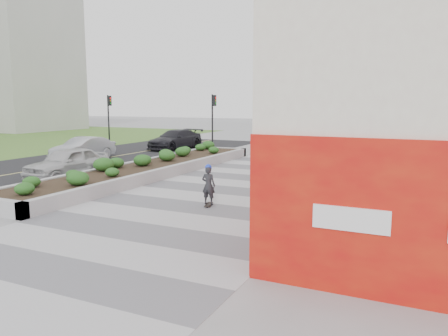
% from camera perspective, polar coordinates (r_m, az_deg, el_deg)
% --- Properties ---
extents(ground, '(160.00, 160.00, 0.00)m').
position_cam_1_polar(ground, '(13.76, -7.41, -6.78)').
color(ground, gray).
rests_on(ground, ground).
extents(walkway, '(8.00, 36.00, 0.01)m').
position_cam_1_polar(walkway, '(16.28, -1.68, -4.28)').
color(walkway, '#A8A8AD').
rests_on(walkway, ground).
extents(building, '(6.04, 24.08, 8.00)m').
position_cam_1_polar(building, '(20.11, 24.97, 8.79)').
color(building, beige).
rests_on(building, ground).
extents(planter, '(3.00, 18.00, 0.90)m').
position_cam_1_polar(planter, '(22.38, -9.59, 0.22)').
color(planter, '#9E9EA0').
rests_on(planter, ground).
extents(street, '(10.00, 40.00, 0.00)m').
position_cam_1_polar(street, '(26.68, -21.10, 0.19)').
color(street, black).
rests_on(street, ground).
extents(traffic_signal_near, '(0.33, 0.28, 4.20)m').
position_cam_1_polar(traffic_signal_near, '(32.08, -1.42, 7.03)').
color(traffic_signal_near, black).
rests_on(traffic_signal_near, ground).
extents(traffic_signal_far, '(0.33, 0.28, 4.20)m').
position_cam_1_polar(traffic_signal_far, '(36.77, -14.79, 6.95)').
color(traffic_signal_far, black).
rests_on(traffic_signal_far, ground).
extents(distant_bldg_west_a, '(18.00, 12.00, 22.00)m').
position_cam_1_polar(distant_bldg_west_a, '(66.89, -27.09, 14.00)').
color(distant_bldg_west_a, '#ADAAA3').
rests_on(distant_bldg_west_a, ground).
extents(distant_bldg_north_l, '(16.00, 12.00, 20.00)m').
position_cam_1_polar(distant_bldg_north_l, '(67.55, 15.29, 13.70)').
color(distant_bldg_north_l, '#ADAAA3').
rests_on(distant_bldg_north_l, ground).
extents(manhole_cover, '(0.44, 0.44, 0.01)m').
position_cam_1_polar(manhole_cover, '(16.06, -0.09, -4.46)').
color(manhole_cover, '#595654').
rests_on(manhole_cover, ground).
extents(skateboarder, '(0.51, 0.75, 1.50)m').
position_cam_1_polar(skateboarder, '(15.30, -2.04, -2.23)').
color(skateboarder, beige).
rests_on(skateboarder, ground).
extents(car_white, '(2.01, 4.47, 1.49)m').
position_cam_1_polar(car_white, '(22.32, -19.73, 0.65)').
color(car_white, silver).
rests_on(car_white, ground).
extents(car_silver, '(1.71, 4.46, 1.45)m').
position_cam_1_polar(car_silver, '(28.99, -17.91, 2.42)').
color(car_silver, '#B1B4BA').
rests_on(car_silver, ground).
extents(car_dark, '(2.72, 5.38, 1.50)m').
position_cam_1_polar(car_dark, '(34.42, -6.40, 3.73)').
color(car_dark, black).
rests_on(car_dark, ground).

